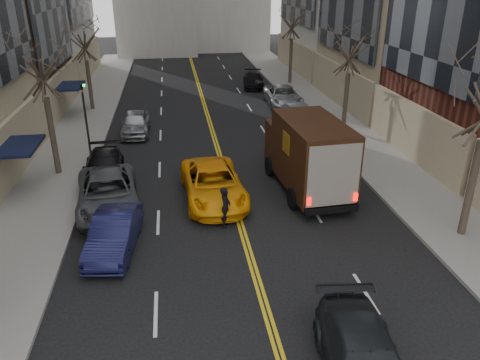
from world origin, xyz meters
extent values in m
cube|color=slate|center=(-9.00, 27.00, 0.07)|extent=(4.00, 66.00, 0.15)
cube|color=slate|center=(9.00, 27.00, 0.07)|extent=(4.00, 66.00, 0.15)
cube|color=black|center=(-10.00, 18.00, 2.40)|extent=(2.00, 3.00, 0.15)
cube|color=black|center=(-10.90, 18.00, 1.35)|extent=(0.20, 3.00, 2.50)
cube|color=black|center=(-10.00, 31.00, 2.40)|extent=(2.00, 3.00, 0.15)
cube|color=black|center=(-10.90, 31.00, 1.35)|extent=(0.20, 3.00, 2.50)
cylinder|color=#382D23|center=(-8.80, 20.00, 2.17)|extent=(0.30, 0.30, 4.05)
cylinder|color=#382D23|center=(-8.80, 33.00, 1.99)|extent=(0.30, 0.30, 3.69)
cylinder|color=#382D23|center=(8.80, 11.00, 2.13)|extent=(0.30, 0.30, 3.96)
cylinder|color=#382D23|center=(8.80, 25.00, 2.04)|extent=(0.30, 0.30, 3.78)
cylinder|color=#382D23|center=(8.80, 40.00, 2.22)|extent=(0.30, 0.30, 4.14)
cylinder|color=black|center=(-7.40, 22.00, 2.05)|extent=(0.12, 0.12, 3.80)
imported|color=black|center=(-7.40, 22.00, 4.40)|extent=(0.15, 0.18, 0.90)
sphere|color=#0CE526|center=(-7.25, 21.90, 4.35)|extent=(0.14, 0.14, 0.14)
cube|color=black|center=(3.72, 16.25, 0.58)|extent=(2.75, 6.90, 0.32)
cube|color=black|center=(3.57, 18.74, 1.64)|extent=(2.59, 1.95, 2.22)
cube|color=black|center=(3.76, 15.67, 2.12)|extent=(2.86, 5.33, 3.17)
cube|color=black|center=(3.93, 13.00, 0.58)|extent=(2.44, 0.34, 0.32)
cube|color=red|center=(2.87, 12.92, 1.06)|extent=(0.19, 0.08, 0.37)
cube|color=red|center=(4.99, 13.05, 1.06)|extent=(0.19, 0.08, 0.37)
cube|color=gold|center=(2.47, 15.65, 2.75)|extent=(0.10, 0.95, 0.95)
cube|color=gold|center=(5.04, 15.81, 2.75)|extent=(0.10, 0.95, 0.95)
cylinder|color=black|center=(2.34, 18.39, 0.51)|extent=(0.36, 1.03, 1.02)
cylinder|color=black|center=(4.83, 18.55, 0.51)|extent=(0.36, 1.03, 1.02)
cylinder|color=black|center=(2.59, 14.38, 0.51)|extent=(0.36, 1.03, 1.02)
cylinder|color=black|center=(5.08, 14.54, 0.51)|extent=(0.36, 1.03, 1.02)
cube|color=black|center=(1.90, 5.08, 1.31)|extent=(0.13, 0.04, 0.09)
cube|color=blue|center=(1.90, 5.05, 1.31)|extent=(0.10, 0.01, 0.06)
imported|color=#F89C0A|center=(-0.91, 15.88, 0.81)|extent=(3.01, 5.96, 1.62)
imported|color=black|center=(-0.64, 13.24, 0.90)|extent=(0.61, 0.76, 1.80)
imported|color=#12133A|center=(-5.10, 12.05, 0.72)|extent=(2.04, 4.54, 1.45)
imported|color=#4A4E51|center=(-5.71, 15.57, 0.80)|extent=(3.35, 6.05, 1.60)
imported|color=black|center=(-6.30, 19.00, 0.70)|extent=(2.19, 4.89, 1.39)
imported|color=#97999E|center=(-5.10, 26.52, 0.75)|extent=(1.85, 4.43, 1.50)
imported|color=#484A50|center=(6.30, 27.41, 0.65)|extent=(1.84, 4.06, 1.29)
imported|color=#A5A7AC|center=(6.30, 32.31, 0.77)|extent=(2.71, 5.63, 1.55)
imported|color=black|center=(5.10, 39.22, 0.67)|extent=(2.48, 4.84, 1.34)
camera|label=1|loc=(-2.58, -4.11, 9.89)|focal=35.00mm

